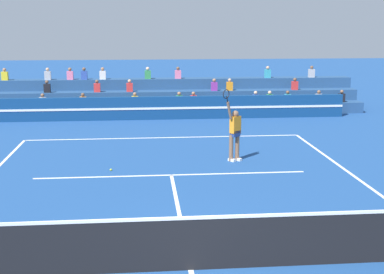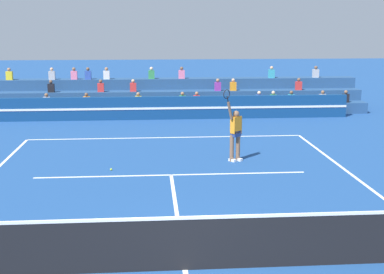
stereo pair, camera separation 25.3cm
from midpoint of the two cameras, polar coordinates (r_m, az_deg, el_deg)
The scene contains 7 objects.
ground_plane at distance 10.31m, azimuth -0.86°, elevation -14.00°, with size 120.00×120.00×0.00m, color navy.
court_lines at distance 10.31m, azimuth -0.86°, elevation -13.98°, with size 11.10×23.90×0.01m.
tennis_net at distance 10.08m, azimuth -0.87°, elevation -11.22°, with size 12.00×0.10×1.10m.
sponsor_banner_wall at distance 25.71m, azimuth -3.74°, elevation 3.10°, with size 18.00×0.26×1.10m.
bleacher_stand at distance 28.21m, azimuth -3.88°, elevation 4.10°, with size 21.00×2.85×2.28m.
tennis_player at distance 17.79m, azimuth 4.17°, elevation 0.53°, with size 0.77×0.64×2.49m.
tennis_ball at distance 16.97m, azimuth -9.07°, elevation -3.47°, with size 0.07×0.07×0.07m, color #C6DB33.
Camera 1 is at (-0.85, -9.22, 4.52)m, focal length 50.00 mm.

